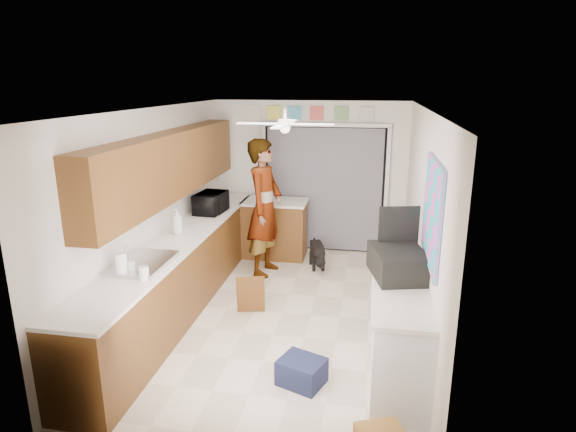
{
  "coord_description": "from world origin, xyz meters",
  "views": [
    {
      "loc": [
        1.02,
        -5.38,
        2.8
      ],
      "look_at": [
        0.0,
        0.4,
        1.15
      ],
      "focal_mm": 30.0,
      "sensor_mm": 36.0,
      "label": 1
    }
  ],
  "objects_px": {
    "dog": "(317,254)",
    "suitcase": "(398,263)",
    "microwave": "(211,203)",
    "soap_bottle": "(177,221)",
    "navy_crate": "(302,372)",
    "paper_towel_roll": "(121,265)",
    "man": "(265,208)"
  },
  "relations": [
    {
      "from": "dog",
      "to": "suitcase",
      "type": "bearing_deg",
      "value": -82.52
    },
    {
      "from": "microwave",
      "to": "soap_bottle",
      "type": "bearing_deg",
      "value": 178.96
    },
    {
      "from": "navy_crate",
      "to": "soap_bottle",
      "type": "bearing_deg",
      "value": 140.53
    },
    {
      "from": "paper_towel_roll",
      "to": "suitcase",
      "type": "bearing_deg",
      "value": 9.91
    },
    {
      "from": "man",
      "to": "suitcase",
      "type": "bearing_deg",
      "value": -129.88
    },
    {
      "from": "microwave",
      "to": "paper_towel_roll",
      "type": "bearing_deg",
      "value": -178.22
    },
    {
      "from": "microwave",
      "to": "man",
      "type": "bearing_deg",
      "value": -74.79
    },
    {
      "from": "paper_towel_roll",
      "to": "man",
      "type": "distance_m",
      "value": 2.71
    },
    {
      "from": "soap_bottle",
      "to": "navy_crate",
      "type": "height_order",
      "value": "soap_bottle"
    },
    {
      "from": "microwave",
      "to": "paper_towel_roll",
      "type": "height_order",
      "value": "microwave"
    },
    {
      "from": "suitcase",
      "to": "navy_crate",
      "type": "relative_size",
      "value": 1.58
    },
    {
      "from": "microwave",
      "to": "suitcase",
      "type": "distance_m",
      "value": 3.24
    },
    {
      "from": "microwave",
      "to": "man",
      "type": "xyz_separation_m",
      "value": [
        0.77,
        0.15,
        -0.08
      ]
    },
    {
      "from": "soap_bottle",
      "to": "man",
      "type": "height_order",
      "value": "man"
    },
    {
      "from": "suitcase",
      "to": "dog",
      "type": "distance_m",
      "value": 2.78
    },
    {
      "from": "paper_towel_roll",
      "to": "soap_bottle",
      "type": "bearing_deg",
      "value": 89.66
    },
    {
      "from": "soap_bottle",
      "to": "suitcase",
      "type": "height_order",
      "value": "soap_bottle"
    },
    {
      "from": "navy_crate",
      "to": "man",
      "type": "distance_m",
      "value": 2.96
    },
    {
      "from": "navy_crate",
      "to": "microwave",
      "type": "bearing_deg",
      "value": 124.36
    },
    {
      "from": "microwave",
      "to": "navy_crate",
      "type": "distance_m",
      "value": 3.19
    },
    {
      "from": "paper_towel_roll",
      "to": "navy_crate",
      "type": "distance_m",
      "value": 2.05
    },
    {
      "from": "soap_bottle",
      "to": "man",
      "type": "xyz_separation_m",
      "value": [
        0.86,
        1.17,
        -0.09
      ]
    },
    {
      "from": "soap_bottle",
      "to": "dog",
      "type": "height_order",
      "value": "soap_bottle"
    },
    {
      "from": "man",
      "to": "soap_bottle",
      "type": "bearing_deg",
      "value": 152.87
    },
    {
      "from": "suitcase",
      "to": "man",
      "type": "xyz_separation_m",
      "value": [
        -1.82,
        2.1,
        -0.07
      ]
    },
    {
      "from": "microwave",
      "to": "man",
      "type": "relative_size",
      "value": 0.27
    },
    {
      "from": "suitcase",
      "to": "dog",
      "type": "relative_size",
      "value": 1.15
    },
    {
      "from": "soap_bottle",
      "to": "dog",
      "type": "bearing_deg",
      "value": 42.83
    },
    {
      "from": "paper_towel_roll",
      "to": "navy_crate",
      "type": "height_order",
      "value": "paper_towel_roll"
    },
    {
      "from": "soap_bottle",
      "to": "dog",
      "type": "distance_m",
      "value": 2.36
    },
    {
      "from": "microwave",
      "to": "navy_crate",
      "type": "height_order",
      "value": "microwave"
    },
    {
      "from": "microwave",
      "to": "navy_crate",
      "type": "bearing_deg",
      "value": -141.44
    }
  ]
}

